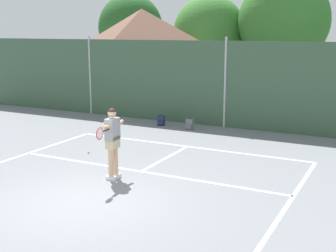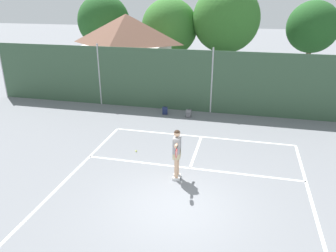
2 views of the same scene
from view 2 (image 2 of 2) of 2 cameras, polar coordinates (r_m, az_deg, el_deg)
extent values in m
plane|color=slate|center=(10.40, 1.41, -13.78)|extent=(120.00, 120.00, 0.00)
cube|color=white|center=(15.15, 5.81, -1.86)|extent=(8.20, 0.10, 0.01)
cube|color=white|center=(11.80, -18.79, -10.35)|extent=(0.10, 11.00, 0.01)
cube|color=white|center=(10.52, 24.70, -15.60)|extent=(0.10, 11.00, 0.01)
cube|color=white|center=(12.46, 3.83, -7.29)|extent=(8.20, 0.10, 0.01)
cube|color=white|center=(13.76, 4.90, -4.36)|extent=(0.10, 2.97, 0.01)
cube|color=#38563D|center=(17.91, 7.60, 7.51)|extent=(26.00, 0.05, 3.38)
cylinder|color=#B2B2B7|center=(23.11, -26.79, 8.80)|extent=(0.09, 0.09, 3.53)
cylinder|color=#B2B2B7|center=(19.62, -11.82, 8.71)|extent=(0.09, 0.09, 3.53)
cylinder|color=#B2B2B7|center=(17.89, 7.62, 7.74)|extent=(0.09, 0.09, 3.53)
cube|color=silver|center=(23.78, -6.96, 10.53)|extent=(5.28, 4.44, 2.95)
pyramid|color=brown|center=(23.44, -7.24, 16.40)|extent=(5.70, 4.80, 1.94)
cylinder|color=brown|center=(30.10, -10.68, 11.82)|extent=(0.36, 0.36, 2.07)
ellipsoid|color=#235623|center=(29.75, -11.09, 17.36)|extent=(4.44, 3.99, 4.44)
cylinder|color=brown|center=(28.32, 0.25, 11.18)|extent=(0.36, 0.36, 1.68)
ellipsoid|color=#38752D|center=(27.94, 0.26, 16.78)|extent=(4.55, 4.10, 4.55)
cylinder|color=brown|center=(27.61, 9.61, 11.06)|extent=(0.36, 0.36, 2.11)
ellipsoid|color=#38752D|center=(27.21, 10.06, 17.81)|extent=(5.20, 4.68, 5.20)
cylinder|color=brown|center=(27.91, 22.96, 9.92)|extent=(0.36, 0.36, 2.24)
ellipsoid|color=#235623|center=(27.56, 23.82, 15.45)|extent=(3.78, 3.40, 3.78)
cube|color=silver|center=(11.88, 1.59, -8.56)|extent=(0.27, 0.13, 0.10)
cube|color=silver|center=(11.67, 1.41, -9.14)|extent=(0.27, 0.13, 0.10)
cylinder|color=tan|center=(11.65, 1.61, -6.60)|extent=(0.13, 0.13, 0.82)
cylinder|color=tan|center=(11.44, 1.43, -7.17)|extent=(0.13, 0.13, 0.82)
cube|color=tan|center=(11.33, 1.55, -4.80)|extent=(0.26, 0.37, 0.32)
cube|color=gray|center=(11.18, 1.57, -3.24)|extent=(0.26, 0.41, 0.56)
sphere|color=tan|center=(11.02, 1.59, -1.31)|extent=(0.22, 0.22, 0.22)
sphere|color=black|center=(11.01, 1.59, -1.21)|extent=(0.21, 0.21, 0.21)
cylinder|color=tan|center=(10.96, 1.54, -3.21)|extent=(0.12, 0.56, 0.17)
cylinder|color=tan|center=(11.41, 1.78, -2.43)|extent=(0.12, 0.51, 0.22)
cylinder|color=black|center=(10.80, 1.51, -3.90)|extent=(0.05, 0.30, 0.04)
torus|color=red|center=(10.48, 1.49, -4.74)|extent=(0.04, 0.30, 0.30)
cylinder|color=silver|center=(10.48, 1.49, -4.74)|extent=(0.02, 0.26, 0.26)
sphere|color=#CCE033|center=(13.71, -5.55, -4.35)|extent=(0.07, 0.07, 0.07)
cube|color=navy|center=(17.89, -0.54, 2.70)|extent=(0.32, 0.24, 0.40)
cube|color=navy|center=(17.80, -0.53, 2.33)|extent=(0.23, 0.11, 0.18)
torus|color=black|center=(17.82, -0.54, 3.36)|extent=(0.09, 0.04, 0.09)
cube|color=slate|center=(17.50, 3.62, 2.21)|extent=(0.29, 0.19, 0.40)
cube|color=slate|center=(17.42, 3.53, 1.84)|extent=(0.23, 0.07, 0.18)
torus|color=black|center=(17.43, 3.64, 2.89)|extent=(0.09, 0.02, 0.09)
camera|label=1|loc=(4.88, 83.41, -27.39)|focal=48.09mm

